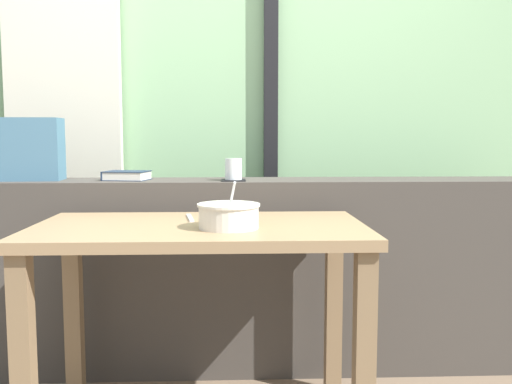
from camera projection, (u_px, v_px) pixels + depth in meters
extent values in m
cube|color=#8EBC89|center=(228.00, 59.00, 2.86)|extent=(4.80, 0.08, 2.80)
cube|color=beige|center=(63.00, 86.00, 2.74)|extent=(0.56, 0.06, 2.50)
cube|color=black|center=(271.00, 77.00, 2.81)|extent=(0.07, 0.05, 2.60)
cube|color=#423D38|center=(228.00, 274.00, 2.41)|extent=(2.80, 0.29, 0.82)
cube|color=#826849|center=(23.00, 368.00, 1.61)|extent=(0.06, 0.06, 0.68)
cube|color=#826849|center=(364.00, 362.00, 1.65)|extent=(0.06, 0.06, 0.68)
cube|color=#826849|center=(74.00, 312.00, 2.11)|extent=(0.06, 0.06, 0.68)
cube|color=#826849|center=(333.00, 309.00, 2.15)|extent=(0.06, 0.06, 0.68)
cube|color=#997A56|center=(200.00, 230.00, 1.84)|extent=(1.09, 0.61, 0.03)
cube|color=black|center=(233.00, 180.00, 2.31)|extent=(0.10, 0.10, 0.00)
cylinder|color=white|center=(233.00, 169.00, 2.30)|extent=(0.07, 0.07, 0.09)
cylinder|color=#CC4C38|center=(233.00, 171.00, 2.30)|extent=(0.06, 0.06, 0.06)
cube|color=#1E2D47|center=(127.00, 180.00, 2.35)|extent=(0.20, 0.17, 0.00)
cube|color=silver|center=(127.00, 176.00, 2.35)|extent=(0.19, 0.16, 0.03)
cube|color=#1E2D47|center=(127.00, 171.00, 2.35)|extent=(0.20, 0.17, 0.00)
cube|color=#1E2D47|center=(108.00, 175.00, 2.36)|extent=(0.03, 0.13, 0.04)
cube|color=#426B84|center=(22.00, 149.00, 2.32)|extent=(0.33, 0.16, 0.26)
cylinder|color=silver|center=(229.00, 216.00, 1.76)|extent=(0.19, 0.19, 0.08)
cylinder|color=silver|center=(229.00, 205.00, 1.76)|extent=(0.20, 0.20, 0.01)
cylinder|color=brown|center=(229.00, 219.00, 1.76)|extent=(0.17, 0.17, 0.05)
cylinder|color=silver|center=(231.00, 200.00, 1.79)|extent=(0.03, 0.12, 0.13)
ellipsoid|color=silver|center=(231.00, 211.00, 1.81)|extent=(0.03, 0.05, 0.01)
cube|color=silver|center=(190.00, 218.00, 1.97)|extent=(0.04, 0.17, 0.01)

